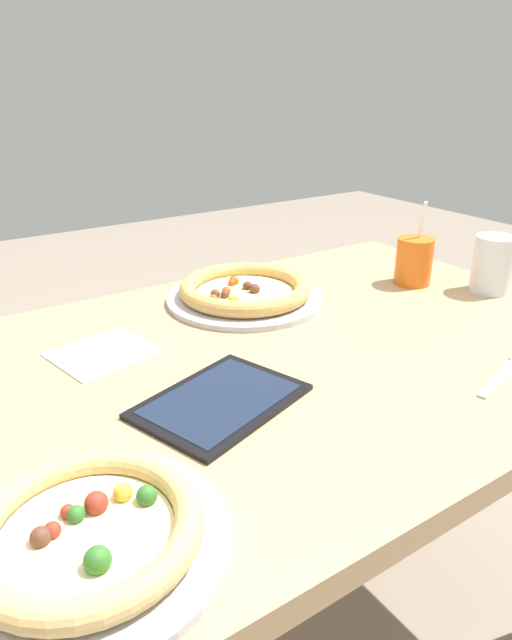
{
  "coord_description": "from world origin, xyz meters",
  "views": [
    {
      "loc": [
        -0.56,
        -0.73,
        1.2
      ],
      "look_at": [
        -0.02,
        0.08,
        0.78
      ],
      "focal_mm": 31.8,
      "sensor_mm": 36.0,
      "label": 1
    }
  ],
  "objects_px": {
    "pizza_far": "(245,292)",
    "drink_cup_colored": "(414,261)",
    "fork": "(507,370)",
    "water_cup_clear": "(493,264)",
    "tablet": "(220,401)",
    "pizza_near": "(87,533)"
  },
  "relations": [
    {
      "from": "pizza_far",
      "to": "tablet",
      "type": "bearing_deg",
      "value": -127.68
    },
    {
      "from": "fork",
      "to": "tablet",
      "type": "height_order",
      "value": "tablet"
    },
    {
      "from": "pizza_far",
      "to": "drink_cup_colored",
      "type": "distance_m",
      "value": 0.41
    },
    {
      "from": "pizza_far",
      "to": "water_cup_clear",
      "type": "distance_m",
      "value": 0.56
    },
    {
      "from": "pizza_near",
      "to": "tablet",
      "type": "bearing_deg",
      "value": 33.29
    },
    {
      "from": "pizza_near",
      "to": "tablet",
      "type": "xyz_separation_m",
      "value": [
        0.25,
        0.17,
        -0.02
      ]
    },
    {
      "from": "drink_cup_colored",
      "to": "water_cup_clear",
      "type": "distance_m",
      "value": 0.17
    },
    {
      "from": "drink_cup_colored",
      "to": "fork",
      "type": "xyz_separation_m",
      "value": [
        -0.2,
        -0.39,
        -0.05
      ]
    },
    {
      "from": "water_cup_clear",
      "to": "pizza_far",
      "type": "bearing_deg",
      "value": 152.66
    },
    {
      "from": "water_cup_clear",
      "to": "tablet",
      "type": "xyz_separation_m",
      "value": [
        -0.75,
        -0.08,
        -0.06
      ]
    },
    {
      "from": "drink_cup_colored",
      "to": "pizza_far",
      "type": "bearing_deg",
      "value": 162.65
    },
    {
      "from": "fork",
      "to": "pizza_far",
      "type": "bearing_deg",
      "value": 110.27
    },
    {
      "from": "fork",
      "to": "drink_cup_colored",
      "type": "bearing_deg",
      "value": 62.63
    },
    {
      "from": "water_cup_clear",
      "to": "tablet",
      "type": "height_order",
      "value": "water_cup_clear"
    },
    {
      "from": "water_cup_clear",
      "to": "drink_cup_colored",
      "type": "bearing_deg",
      "value": 128.16
    },
    {
      "from": "pizza_far",
      "to": "fork",
      "type": "xyz_separation_m",
      "value": [
        0.19,
        -0.51,
        -0.02
      ]
    },
    {
      "from": "tablet",
      "to": "fork",
      "type": "bearing_deg",
      "value": -21.67
    },
    {
      "from": "pizza_far",
      "to": "drink_cup_colored",
      "type": "height_order",
      "value": "drink_cup_colored"
    },
    {
      "from": "pizza_near",
      "to": "water_cup_clear",
      "type": "xyz_separation_m",
      "value": [
        1.0,
        0.24,
        0.04
      ]
    },
    {
      "from": "tablet",
      "to": "pizza_near",
      "type": "bearing_deg",
      "value": -146.71
    },
    {
      "from": "drink_cup_colored",
      "to": "fork",
      "type": "distance_m",
      "value": 0.44
    },
    {
      "from": "water_cup_clear",
      "to": "fork",
      "type": "distance_m",
      "value": 0.4
    }
  ]
}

